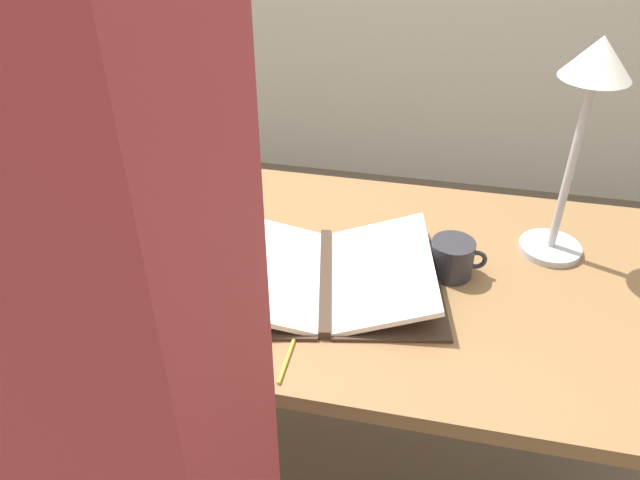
# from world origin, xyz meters

# --- Properties ---
(ground_plane) EXTENTS (12.00, 12.00, 0.00)m
(ground_plane) POSITION_xyz_m (0.00, 0.00, 0.00)
(ground_plane) COLOR brown
(reading_desk) EXTENTS (1.58, 0.79, 0.76)m
(reading_desk) POSITION_xyz_m (0.00, 0.00, 0.66)
(reading_desk) COLOR brown
(reading_desk) RESTS_ON ground_plane
(open_book) EXTENTS (0.55, 0.45, 0.07)m
(open_book) POSITION_xyz_m (0.05, -0.07, 0.78)
(open_book) COLOR #38281E
(open_book) RESTS_ON reading_desk
(book_stack_tall) EXTENTS (0.26, 0.33, 0.09)m
(book_stack_tall) POSITION_xyz_m (-0.50, -0.03, 0.79)
(book_stack_tall) COLOR tan
(book_stack_tall) RESTS_ON reading_desk
(book_standing_upright) EXTENTS (0.03, 0.18, 0.22)m
(book_standing_upright) POSITION_xyz_m (-0.31, -0.01, 0.86)
(book_standing_upright) COLOR #BC8933
(book_standing_upright) RESTS_ON reading_desk
(reading_lamp) EXTENTS (0.14, 0.14, 0.49)m
(reading_lamp) POSITION_xyz_m (0.53, 0.15, 1.12)
(reading_lamp) COLOR #ADADB2
(reading_lamp) RESTS_ON reading_desk
(coffee_mug) EXTENTS (0.12, 0.09, 0.08)m
(coffee_mug) POSITION_xyz_m (0.31, 0.02, 0.80)
(coffee_mug) COLOR #28282D
(coffee_mug) RESTS_ON reading_desk
(pencil) EXTENTS (0.01, 0.15, 0.01)m
(pencil) POSITION_xyz_m (0.03, -0.30, 0.76)
(pencil) COLOR gold
(pencil) RESTS_ON reading_desk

